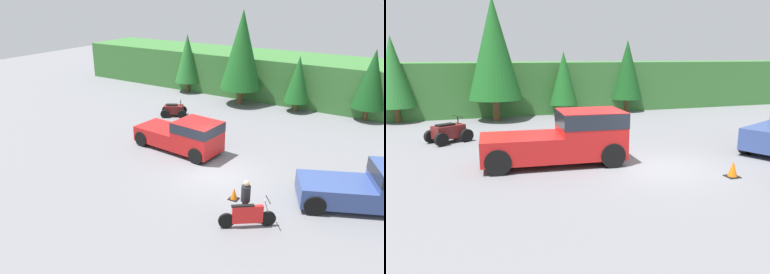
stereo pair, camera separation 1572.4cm
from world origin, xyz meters
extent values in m
plane|color=slate|center=(0.00, 0.00, 0.00)|extent=(80.00, 80.00, 0.00)
cube|color=#387033|center=(0.00, 16.00, 1.73)|extent=(44.00, 6.00, 3.46)
cylinder|color=brown|center=(-10.09, 12.89, 0.46)|extent=(0.30, 0.30, 0.91)
cone|color=#236628|center=(-10.09, 12.89, 2.99)|extent=(2.23, 2.23, 4.15)
cylinder|color=brown|center=(-4.38, 11.81, 0.66)|extent=(0.44, 0.44, 1.32)
cone|color=#19561E|center=(-4.38, 11.81, 4.31)|extent=(3.22, 3.22, 5.99)
cylinder|color=brown|center=(0.03, 12.30, 0.38)|extent=(0.25, 0.25, 0.76)
cone|color=#19561E|center=(0.03, 12.30, 2.48)|extent=(1.85, 1.85, 3.44)
cylinder|color=brown|center=(4.87, 12.99, 0.45)|extent=(0.30, 0.30, 0.90)
cone|color=#144719|center=(4.87, 12.99, 2.94)|extent=(2.20, 2.20, 4.09)
cube|color=red|center=(-1.98, 1.46, 1.10)|extent=(2.47, 2.17, 1.70)
cube|color=#1E232D|center=(-1.98, 1.46, 1.66)|extent=(2.49, 2.19, 0.54)
cube|color=red|center=(-4.54, 1.66, 0.68)|extent=(2.99, 2.21, 0.87)
cylinder|color=black|center=(-1.32, 2.32, 0.45)|extent=(0.91, 0.35, 0.89)
cylinder|color=black|center=(-1.47, 0.50, 0.45)|extent=(0.91, 0.35, 0.89)
cylinder|color=black|center=(-5.31, 2.64, 0.45)|extent=(0.91, 0.35, 0.89)
cylinder|color=black|center=(-5.45, 0.83, 0.45)|extent=(0.91, 0.35, 0.89)
cube|color=#334784|center=(5.63, 0.17, 0.68)|extent=(3.53, 3.04, 0.87)
cylinder|color=black|center=(4.43, 0.62, 0.45)|extent=(0.93, 0.62, 0.89)
cylinder|color=black|center=(5.18, -1.03, 0.45)|extent=(0.93, 0.62, 0.89)
cylinder|color=black|center=(3.87, -2.79, 0.32)|extent=(0.57, 0.47, 0.64)
cylinder|color=black|center=(2.57, -3.79, 0.32)|extent=(0.57, 0.47, 0.64)
cube|color=red|center=(3.22, -3.29, 0.56)|extent=(1.06, 0.86, 0.74)
cylinder|color=#B7B7BC|center=(3.83, -2.82, 0.75)|extent=(0.28, 0.23, 0.83)
cylinder|color=black|center=(3.83, -2.82, 1.18)|extent=(0.39, 0.50, 0.04)
cube|color=black|center=(3.06, -3.41, 0.96)|extent=(0.79, 0.65, 0.06)
cylinder|color=black|center=(-6.78, 7.18, 0.30)|extent=(0.63, 0.49, 0.60)
cylinder|color=black|center=(-6.31, 6.36, 0.30)|extent=(0.63, 0.49, 0.60)
cylinder|color=black|center=(-7.87, 6.55, 0.30)|extent=(0.63, 0.49, 0.60)
cylinder|color=black|center=(-7.39, 5.73, 0.30)|extent=(0.63, 0.49, 0.60)
cube|color=#5B1919|center=(-7.09, 6.45, 0.51)|extent=(1.55, 1.32, 0.58)
cylinder|color=black|center=(-6.65, 6.70, 0.97)|extent=(0.07, 0.07, 0.35)
cylinder|color=black|center=(-6.65, 6.70, 1.15)|extent=(0.48, 0.79, 0.04)
cube|color=black|center=(-7.21, 6.38, 0.84)|extent=(0.89, 0.76, 0.08)
cylinder|color=black|center=(2.88, -2.86, 0.44)|extent=(0.26, 0.26, 0.89)
cylinder|color=black|center=(3.01, -3.01, 0.44)|extent=(0.26, 0.26, 0.89)
cylinder|color=#232328|center=(2.94, -2.93, 1.22)|extent=(0.52, 0.52, 0.66)
sphere|color=tan|center=(2.94, -2.93, 1.67)|extent=(0.34, 0.34, 0.24)
cube|color=black|center=(1.86, -1.71, 0.01)|extent=(0.42, 0.42, 0.03)
cone|color=orange|center=(1.86, -1.71, 0.28)|extent=(0.32, 0.32, 0.55)
camera|label=1|loc=(8.02, -14.83, 8.65)|focal=35.00mm
camera|label=2|loc=(-6.56, -11.34, 3.90)|focal=35.00mm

